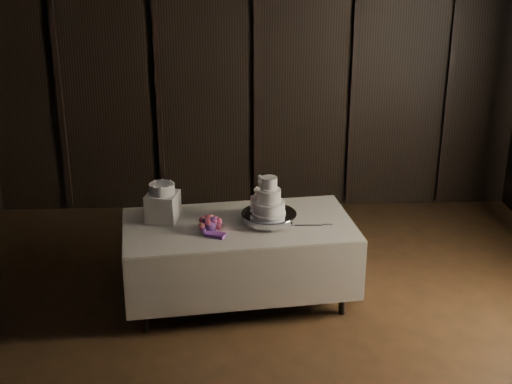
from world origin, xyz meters
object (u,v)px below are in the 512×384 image
object	(u,v)px
box_pedestal	(163,207)
small_cake	(162,189)
bouquet	(209,225)
display_table	(239,259)
cake_stand	(269,218)
wedding_cake	(266,200)

from	to	relation	value
box_pedestal	small_cake	bearing A→B (deg)	0.00
bouquet	small_cake	xyz separation A→B (m)	(-0.41, 0.25, 0.24)
display_table	cake_stand	world-z (taller)	cake_stand
display_table	box_pedestal	distance (m)	0.81
wedding_cake	cake_stand	bearing A→B (deg)	29.85
display_table	small_cake	xyz separation A→B (m)	(-0.66, 0.11, 0.64)
bouquet	cake_stand	bearing A→B (deg)	15.62
box_pedestal	small_cake	size ratio (longest dim) A/B	1.18
wedding_cake	bouquet	xyz separation A→B (m)	(-0.49, -0.13, -0.16)
bouquet	small_cake	world-z (taller)	small_cake
small_cake	display_table	bearing A→B (deg)	-9.28
display_table	bouquet	world-z (taller)	bouquet
display_table	wedding_cake	xyz separation A→B (m)	(0.24, -0.01, 0.56)
box_pedestal	small_cake	distance (m)	0.17
wedding_cake	small_cake	xyz separation A→B (m)	(-0.90, 0.12, 0.07)
cake_stand	box_pedestal	size ratio (longest dim) A/B	1.86
display_table	box_pedestal	bearing A→B (deg)	163.88
cake_stand	wedding_cake	xyz separation A→B (m)	(-0.02, -0.01, 0.18)
cake_stand	box_pedestal	xyz separation A→B (m)	(-0.92, 0.11, 0.08)
display_table	small_cake	distance (m)	0.92
cake_stand	box_pedestal	distance (m)	0.93
cake_stand	bouquet	xyz separation A→B (m)	(-0.51, -0.14, 0.01)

